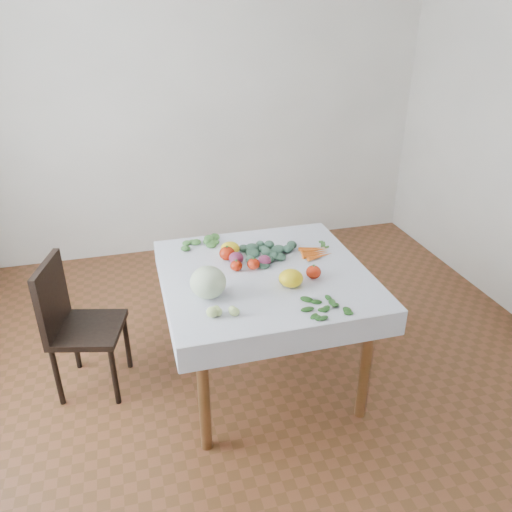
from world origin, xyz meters
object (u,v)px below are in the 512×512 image
at_px(carrot_bunch, 315,252).
at_px(chair, 73,319).
at_px(table, 265,288).
at_px(cabbage, 208,282).
at_px(heirloom_back, 230,249).

bearing_deg(carrot_bunch, chair, 175.72).
height_order(table, carrot_bunch, carrot_bunch).
bearing_deg(table, chair, 167.69).
bearing_deg(chair, cabbage, -29.31).
bearing_deg(table, heirloom_back, 118.17).
distance_m(chair, heirloom_back, 0.99).
height_order(cabbage, heirloom_back, cabbage).
relative_size(chair, cabbage, 4.58).
distance_m(chair, cabbage, 0.91).
distance_m(table, carrot_bunch, 0.39).
bearing_deg(cabbage, table, 26.39).
xyz_separation_m(cabbage, heirloom_back, (0.21, 0.43, -0.04)).
xyz_separation_m(chair, cabbage, (0.73, -0.41, 0.36)).
relative_size(cabbage, heirloom_back, 1.63).
xyz_separation_m(chair, carrot_bunch, (1.42, -0.11, 0.29)).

